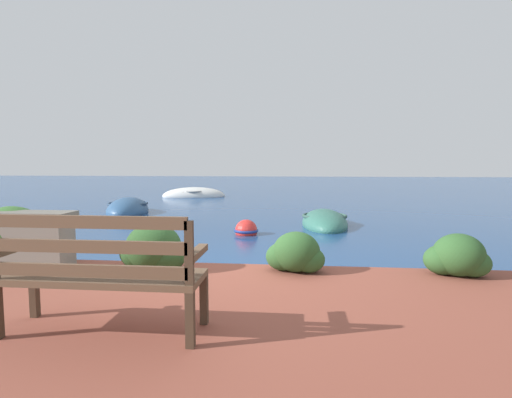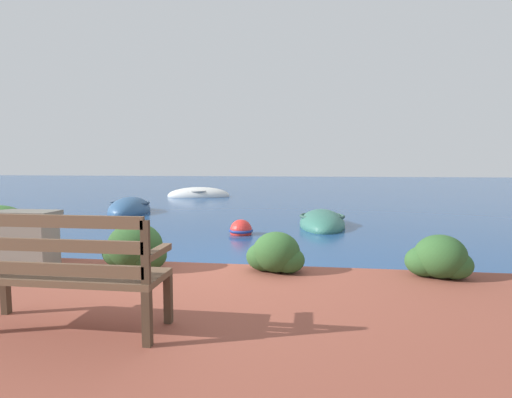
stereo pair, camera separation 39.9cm
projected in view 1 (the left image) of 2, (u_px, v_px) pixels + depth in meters
The scene contains 10 objects.
ground_plane at pixel (229, 280), 5.17m from camera, with size 80.00×80.00×0.00m.
park_bench at pixel (100, 271), 2.99m from camera, with size 1.52×0.48×0.93m.
hedge_clump_far_left at pixel (11, 240), 5.05m from camera, with size 1.10×0.80×0.75m.
hedge_clump_left at pixel (153, 250), 4.81m from camera, with size 0.84×0.60×0.57m.
hedge_clump_centre at pixel (295, 254), 4.75m from camera, with size 0.71×0.51×0.48m.
hedge_clump_right at pixel (457, 257), 4.57m from camera, with size 0.72×0.52×0.49m.
rowboat_nearest at pixel (324, 223), 9.70m from camera, with size 1.11×2.48×0.66m.
rowboat_mid at pixel (128, 211), 12.09m from camera, with size 1.68×2.56×0.82m.
rowboat_far at pixel (194, 196), 17.67m from camera, with size 2.91×1.66×0.78m.
mooring_buoy at pixel (246, 231), 8.46m from camera, with size 0.52×0.52×0.47m.
Camera 1 is at (0.86, -4.99, 1.51)m, focal length 28.00 mm.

